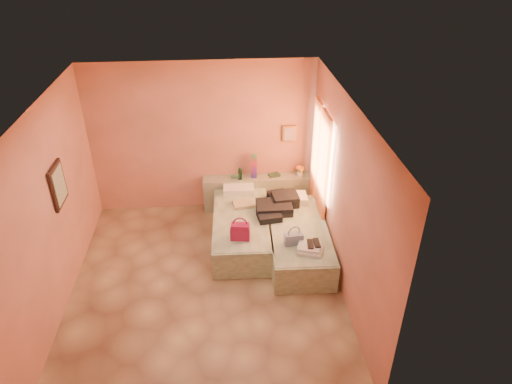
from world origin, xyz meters
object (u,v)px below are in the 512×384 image
bed_right (298,240)px  blue_handbag (294,239)px  magenta_handbag (240,231)px  towel_stack (310,249)px  bed_left (241,228)px  green_book (274,175)px  water_bottle (240,174)px  flower_vase (300,170)px  headboard_ledge (258,192)px

bed_right → blue_handbag: blue_handbag is taller
magenta_handbag → towel_stack: magenta_handbag is taller
bed_left → green_book: (0.68, 1.07, 0.42)m
water_bottle → towel_stack: (0.93, -2.02, -0.22)m
towel_stack → flower_vase: bearing=85.0°
headboard_ledge → water_bottle: water_bottle is taller
magenta_handbag → flower_vase: bearing=61.9°
water_bottle → flower_vase: bearing=2.1°
headboard_ledge → towel_stack: headboard_ledge is taller
headboard_ledge → bed_left: 1.12m
headboard_ledge → blue_handbag: bearing=-78.7°
bed_left → water_bottle: bearing=89.6°
water_bottle → towel_stack: water_bottle is taller
bed_left → towel_stack: size_ratio=5.71×
bed_left → green_book: bearing=59.4°
bed_right → water_bottle: water_bottle is taller
water_bottle → green_book: water_bottle is taller
green_book → headboard_ledge: bearing=165.5°
bed_left → towel_stack: (0.97, -1.03, 0.30)m
bed_left → towel_stack: towel_stack is taller
green_book → magenta_handbag: bearing=-131.2°
flower_vase → magenta_handbag: (-1.21, -1.65, -0.14)m
flower_vase → magenta_handbag: flower_vase is taller
bed_right → blue_handbag: size_ratio=7.05×
water_bottle → blue_handbag: bearing=-68.7°
water_bottle → bed_right: bearing=-58.4°
bed_right → green_book: size_ratio=9.85×
headboard_ledge → bed_right: headboard_ledge is taller
green_book → bed_left: bearing=-140.3°
towel_stack → green_book: bearing=97.9°
headboard_ledge → green_book: size_ratio=10.10×
headboard_ledge → blue_handbag: size_ratio=7.23×
water_bottle → flower_vase: size_ratio=0.89×
bed_right → blue_handbag: (-0.15, -0.42, 0.34)m
bed_right → water_bottle: bearing=123.6°
flower_vase → magenta_handbag: size_ratio=0.88×
bed_left → flower_vase: (1.16, 1.03, 0.53)m
bed_left → blue_handbag: bearing=-46.0°
green_book → blue_handbag: green_book is taller
flower_vase → blue_handbag: flower_vase is taller
flower_vase → bed_right: bearing=-100.1°
magenta_handbag → water_bottle: bearing=94.9°
bed_right → flower_vase: 1.55m
bed_left → green_book: green_book is taller
green_book → magenta_handbag: size_ratio=0.69×
blue_handbag → water_bottle: bearing=106.6°
bed_right → water_bottle: size_ratio=8.69×
green_book → towel_stack: 2.13m
bed_right → towel_stack: 0.69m
headboard_ledge → bed_right: 1.56m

